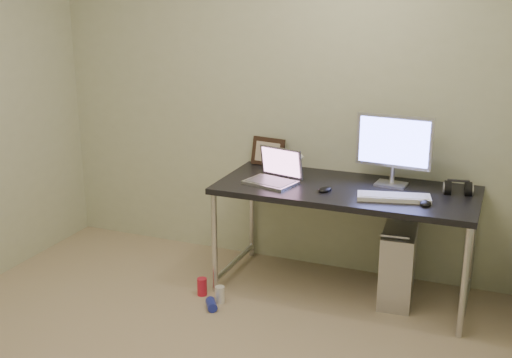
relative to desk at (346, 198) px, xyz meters
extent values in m
cube|color=beige|center=(-0.64, 0.37, 0.57)|extent=(3.50, 0.02, 2.50)
cube|color=black|center=(0.00, 0.00, 0.05)|extent=(1.70, 0.74, 0.04)
cylinder|color=silver|center=(-0.81, -0.33, -0.32)|extent=(0.04, 0.04, 0.71)
cylinder|color=silver|center=(-0.81, 0.33, -0.32)|extent=(0.04, 0.04, 0.71)
cylinder|color=silver|center=(0.81, -0.33, -0.32)|extent=(0.04, 0.04, 0.71)
cylinder|color=silver|center=(0.81, 0.33, -0.32)|extent=(0.04, 0.04, 0.71)
cylinder|color=silver|center=(-0.81, 0.00, -0.60)|extent=(0.04, 0.66, 0.04)
cylinder|color=silver|center=(0.81, 0.00, -0.60)|extent=(0.04, 0.66, 0.04)
cube|color=silver|center=(0.37, 0.03, -0.43)|extent=(0.25, 0.50, 0.50)
cylinder|color=silver|center=(0.37, -0.17, -0.16)|extent=(0.18, 0.04, 0.02)
cylinder|color=silver|center=(0.37, 0.23, -0.16)|extent=(0.18, 0.04, 0.02)
cylinder|color=black|center=(0.32, 0.32, -0.28)|extent=(0.01, 0.16, 0.69)
cylinder|color=black|center=(0.41, 0.30, -0.30)|extent=(0.02, 0.11, 0.71)
cylinder|color=red|center=(-0.87, -0.42, -0.62)|extent=(0.08, 0.08, 0.12)
cylinder|color=white|center=(-0.71, -0.48, -0.62)|extent=(0.08, 0.08, 0.12)
cylinder|color=#222EB0|center=(-0.72, -0.58, -0.64)|extent=(0.12, 0.13, 0.06)
cube|color=silver|center=(-0.49, -0.10, 0.08)|extent=(0.37, 0.30, 0.02)
cube|color=slate|center=(-0.49, -0.10, 0.09)|extent=(0.33, 0.26, 0.00)
cube|color=gray|center=(-0.46, 0.02, 0.20)|extent=(0.33, 0.12, 0.21)
cube|color=#8B5778|center=(-0.46, 0.01, 0.20)|extent=(0.29, 0.11, 0.18)
cube|color=silver|center=(0.27, 0.16, 0.08)|extent=(0.21, 0.16, 0.01)
cylinder|color=silver|center=(0.27, 0.18, 0.14)|extent=(0.03, 0.03, 0.11)
cube|color=silver|center=(0.27, 0.17, 0.37)|extent=(0.51, 0.08, 0.35)
cube|color=#5C66E1|center=(0.27, 0.15, 0.37)|extent=(0.46, 0.04, 0.30)
cube|color=white|center=(0.34, -0.13, 0.09)|extent=(0.47, 0.24, 0.03)
ellipsoid|color=black|center=(0.53, -0.17, 0.09)|extent=(0.08, 0.12, 0.04)
ellipsoid|color=black|center=(-0.11, -0.13, 0.09)|extent=(0.10, 0.13, 0.04)
cylinder|color=black|center=(0.63, 0.14, 0.10)|extent=(0.06, 0.11, 0.11)
cylinder|color=black|center=(0.76, 0.14, 0.10)|extent=(0.06, 0.11, 0.11)
cube|color=black|center=(0.69, 0.14, 0.16)|extent=(0.14, 0.04, 0.01)
cube|color=black|center=(-0.68, 0.32, 0.18)|extent=(0.27, 0.11, 0.21)
cylinder|color=silver|center=(-0.40, 0.24, 0.12)|extent=(0.01, 0.01, 0.09)
cylinder|color=white|center=(-0.40, 0.24, 0.18)|extent=(0.05, 0.04, 0.04)
camera|label=1|loc=(0.96, -3.96, 1.35)|focal=45.00mm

